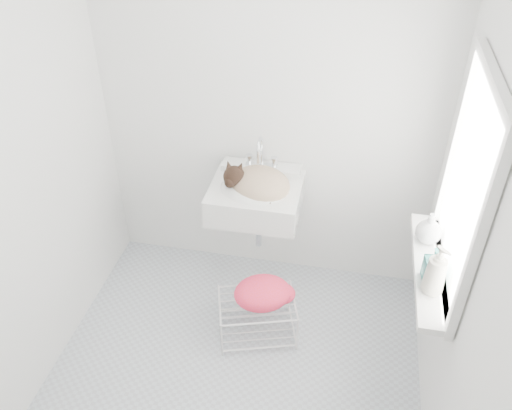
% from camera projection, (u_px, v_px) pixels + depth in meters
% --- Properties ---
extents(floor, '(2.20, 2.00, 0.02)m').
position_uv_depth(floor, '(236.00, 367.00, 3.26)').
color(floor, '#B3BDC4').
rests_on(floor, ground).
extents(back_wall, '(2.20, 0.02, 2.50)m').
position_uv_depth(back_wall, '(268.00, 110.00, 3.32)').
color(back_wall, white).
rests_on(back_wall, ground).
extents(right_wall, '(0.02, 2.00, 2.50)m').
position_uv_depth(right_wall, '(472.00, 231.00, 2.35)').
color(right_wall, white).
rests_on(right_wall, ground).
extents(left_wall, '(0.02, 2.00, 2.50)m').
position_uv_depth(left_wall, '(19.00, 177.00, 2.70)').
color(left_wall, white).
rests_on(left_wall, ground).
extents(window_glass, '(0.01, 0.80, 1.00)m').
position_uv_depth(window_glass, '(468.00, 187.00, 2.45)').
color(window_glass, white).
rests_on(window_glass, right_wall).
extents(window_frame, '(0.04, 0.90, 1.10)m').
position_uv_depth(window_frame, '(465.00, 187.00, 2.45)').
color(window_frame, white).
rests_on(window_frame, right_wall).
extents(windowsill, '(0.16, 0.88, 0.04)m').
position_uv_depth(windowsill, '(430.00, 268.00, 2.77)').
color(windowsill, white).
rests_on(windowsill, right_wall).
extents(sink, '(0.57, 0.50, 0.23)m').
position_uv_depth(sink, '(256.00, 186.00, 3.35)').
color(sink, white).
rests_on(sink, back_wall).
extents(faucet, '(0.21, 0.15, 0.21)m').
position_uv_depth(faucet, '(261.00, 152.00, 3.41)').
color(faucet, silver).
rests_on(faucet, sink).
extents(cat, '(0.44, 0.38, 0.25)m').
position_uv_depth(cat, '(257.00, 182.00, 3.31)').
color(cat, tan).
rests_on(cat, sink).
extents(wire_rack, '(0.54, 0.45, 0.28)m').
position_uv_depth(wire_rack, '(257.00, 316.00, 3.40)').
color(wire_rack, silver).
rests_on(wire_rack, floor).
extents(towel, '(0.43, 0.37, 0.15)m').
position_uv_depth(towel, '(262.00, 298.00, 3.31)').
color(towel, red).
rests_on(towel, wire_rack).
extents(bottle_a, '(0.13, 0.13, 0.24)m').
position_uv_depth(bottle_a, '(431.00, 291.00, 2.61)').
color(bottle_a, beige).
rests_on(bottle_a, windowsill).
extents(bottle_b, '(0.09, 0.10, 0.19)m').
position_uv_depth(bottle_b, '(430.00, 278.00, 2.68)').
color(bottle_b, '#277A73').
rests_on(bottle_b, windowsill).
extents(bottle_c, '(0.18, 0.18, 0.18)m').
position_uv_depth(bottle_c, '(426.00, 241.00, 2.92)').
color(bottle_c, silver).
rests_on(bottle_c, windowsill).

